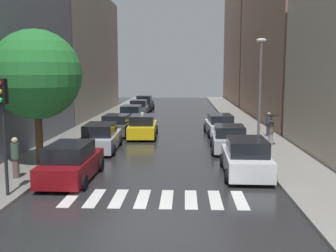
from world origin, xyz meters
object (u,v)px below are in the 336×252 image
object	(u,v)px
traffic_light_left_corner	(3,111)
parked_car_left_second	(101,138)
parked_car_right_third	(220,125)
lamp_post_right	(260,85)
taxi_midroad	(143,127)
parked_car_left_sixth	(145,104)
pedestrian_far_side	(15,157)
parked_car_left_fourth	(131,115)
parked_car_left_fifth	(139,108)
pedestrian_by_kerb	(269,124)
parked_car_left_nearest	(71,163)
parked_car_left_third	(117,125)
parked_car_right_second	(229,139)
parked_car_right_nearest	(246,158)
street_tree_left	(36,75)
pedestrian_near_tree	(271,123)

from	to	relation	value
traffic_light_left_corner	parked_car_left_second	bearing A→B (deg)	80.44
parked_car_right_third	lamp_post_right	xyz separation A→B (m)	(1.82, -5.59, 3.18)
lamp_post_right	taxi_midroad	bearing A→B (deg)	149.90
parked_car_left_sixth	pedestrian_far_side	distance (m)	31.46
parked_car_left_second	taxi_midroad	bearing A→B (deg)	-23.99
parked_car_left_fourth	parked_car_left_fifth	world-z (taller)	parked_car_left_fifth
parked_car_left_sixth	pedestrian_by_kerb	xyz separation A→B (m)	(10.79, -19.74, 0.19)
parked_car_left_fifth	parked_car_left_sixth	distance (m)	5.94
parked_car_right_third	parked_car_left_fourth	bearing A→B (deg)	47.53
parked_car_left_nearest	parked_car_left_fourth	xyz separation A→B (m)	(0.09, 18.94, 0.01)
parked_car_left_third	parked_car_right_second	distance (m)	9.60
parked_car_right_nearest	parked_car_right_third	xyz separation A→B (m)	(-0.18, 11.52, -0.06)
pedestrian_by_kerb	pedestrian_far_side	distance (m)	17.57
parked_car_left_second	parked_car_left_nearest	bearing A→B (deg)	178.81
lamp_post_right	parked_car_right_third	bearing A→B (deg)	107.99
parked_car_left_sixth	taxi_midroad	distance (m)	19.73
pedestrian_by_kerb	traffic_light_left_corner	bearing A→B (deg)	65.04
parked_car_right_nearest	parked_car_right_second	bearing A→B (deg)	3.12
parked_car_left_fourth	parked_car_left_sixth	world-z (taller)	parked_car_left_sixth
parked_car_left_fifth	parked_car_left_sixth	world-z (taller)	parked_car_left_sixth
parked_car_left_nearest	parked_car_right_second	distance (m)	10.04
parked_car_left_fifth	traffic_light_left_corner	world-z (taller)	traffic_light_left_corner
parked_car_left_fifth	parked_car_right_second	size ratio (longest dim) A/B	0.99
parked_car_left_fifth	taxi_midroad	world-z (taller)	taxi_midroad
parked_car_right_third	street_tree_left	world-z (taller)	street_tree_left
parked_car_left_fifth	pedestrian_near_tree	bearing A→B (deg)	-150.73
parked_car_left_sixth	parked_car_left_nearest	bearing A→B (deg)	-178.89
pedestrian_near_tree	parked_car_left_nearest	bearing A→B (deg)	-118.06
parked_car_left_third	pedestrian_near_tree	xyz separation A→B (m)	(10.33, -4.68, 0.83)
parked_car_left_nearest	parked_car_right_nearest	world-z (taller)	parked_car_right_nearest
parked_car_left_third	parked_car_left_fifth	distance (m)	12.75
parked_car_right_second	taxi_midroad	size ratio (longest dim) A/B	0.87
parked_car_right_third	traffic_light_left_corner	size ratio (longest dim) A/B	1.08
parked_car_left_third	taxi_midroad	world-z (taller)	taxi_midroad
parked_car_right_nearest	parked_car_left_fifth	bearing A→B (deg)	19.11
parked_car_left_third	parked_car_left_fourth	bearing A→B (deg)	1.18
lamp_post_right	parked_car_left_fifth	bearing A→B (deg)	117.35
parked_car_left_fifth	pedestrian_far_side	world-z (taller)	pedestrian_far_side
parked_car_right_nearest	parked_car_right_third	size ratio (longest dim) A/B	0.98
taxi_midroad	parked_car_left_second	bearing A→B (deg)	156.15
parked_car_left_third	parked_car_right_third	xyz separation A→B (m)	(7.65, 0.31, 0.01)
traffic_light_left_corner	parked_car_left_third	bearing A→B (deg)	84.19
parked_car_right_third	traffic_light_left_corner	bearing A→B (deg)	146.52
parked_car_right_second	parked_car_left_fourth	bearing A→B (deg)	33.14
pedestrian_far_side	parked_car_left_third	bearing A→B (deg)	71.03
pedestrian_by_kerb	street_tree_left	bearing A→B (deg)	50.80
parked_car_right_second	parked_car_right_third	bearing A→B (deg)	2.01
pedestrian_near_tree	traffic_light_left_corner	bearing A→B (deg)	-113.91
street_tree_left	pedestrian_near_tree	bearing A→B (deg)	22.82
parked_car_left_fourth	street_tree_left	xyz separation A→B (m)	(-2.38, -16.47, 3.76)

